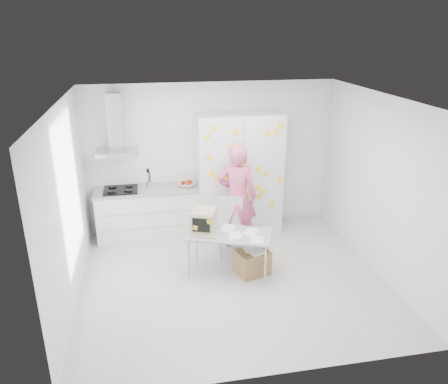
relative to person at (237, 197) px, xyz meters
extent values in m
cube|color=silver|center=(-0.28, -1.06, -0.92)|extent=(4.50, 4.00, 0.02)
cube|color=white|center=(-0.28, 0.94, 0.44)|extent=(4.50, 0.02, 2.70)
cube|color=white|center=(-2.53, -1.06, 0.44)|extent=(0.02, 4.00, 2.70)
cube|color=white|center=(1.97, -1.06, 0.44)|extent=(0.02, 4.00, 2.70)
cube|color=white|center=(-0.28, -1.06, 1.79)|extent=(4.50, 4.00, 0.02)
cube|color=white|center=(-1.48, 0.64, -0.47)|extent=(1.80, 0.60, 0.88)
cube|color=gray|center=(-1.48, 0.34, -0.33)|extent=(1.76, 0.01, 0.01)
cube|color=gray|center=(-1.48, 0.34, -0.61)|extent=(1.76, 0.01, 0.01)
cube|color=#9E9E99|center=(-1.48, 0.64, -0.01)|extent=(1.84, 0.63, 0.04)
cube|color=black|center=(-1.93, 0.64, 0.01)|extent=(0.58, 0.50, 0.03)
cylinder|color=black|center=(-2.07, 0.52, 0.04)|extent=(0.14, 0.14, 0.02)
cylinder|color=black|center=(-1.79, 0.52, 0.04)|extent=(0.14, 0.14, 0.02)
cylinder|color=black|center=(-2.07, 0.76, 0.04)|extent=(0.14, 0.14, 0.02)
cylinder|color=black|center=(-1.79, 0.76, 0.04)|extent=(0.14, 0.14, 0.02)
cylinder|color=silver|center=(-1.43, 0.64, 0.08)|extent=(0.10, 0.10, 0.14)
cylinder|color=black|center=(-1.45, 0.65, 0.18)|extent=(0.01, 0.01, 0.30)
cylinder|color=black|center=(-1.42, 0.63, 0.18)|extent=(0.01, 0.01, 0.30)
cylinder|color=black|center=(-1.43, 0.66, 0.18)|extent=(0.01, 0.01, 0.30)
cube|color=black|center=(-1.45, 0.65, 0.34)|extent=(0.05, 0.01, 0.07)
imported|color=white|center=(-0.78, 0.64, 0.05)|extent=(0.31, 0.31, 0.08)
sphere|color=#B2140F|center=(-0.84, 0.66, 0.07)|extent=(0.08, 0.08, 0.08)
sphere|color=#B2140F|center=(-0.75, 0.59, 0.07)|extent=(0.08, 0.08, 0.08)
sphere|color=#B2140F|center=(-0.71, 0.68, 0.07)|extent=(0.08, 0.08, 0.08)
cylinder|color=yellow|center=(-0.80, 0.66, 0.12)|extent=(0.09, 0.17, 0.10)
cylinder|color=yellow|center=(-0.78, 0.66, 0.12)|extent=(0.04, 0.17, 0.10)
cylinder|color=yellow|center=(-0.75, 0.66, 0.12)|extent=(0.08, 0.17, 0.10)
cube|color=silver|center=(-1.93, 0.69, 0.69)|extent=(0.70, 0.48, 0.07)
cube|color=silver|center=(-1.93, 0.81, 1.19)|extent=(0.26, 0.24, 0.95)
cube|color=silver|center=(0.17, 0.61, 0.19)|extent=(1.50, 0.65, 2.20)
cube|color=slate|center=(0.17, 0.29, 0.19)|extent=(0.01, 0.01, 2.16)
cube|color=silver|center=(0.11, 0.27, 0.19)|extent=(0.02, 0.02, 0.30)
cube|color=silver|center=(0.23, 0.27, 0.19)|extent=(0.02, 0.02, 0.30)
cube|color=yellow|center=(0.58, 0.28, 0.99)|extent=(0.10, 0.00, 0.10)
cube|color=yellow|center=(0.73, 0.28, 1.02)|extent=(0.12, 0.00, 0.12)
cube|color=yellow|center=(0.83, 0.28, 0.14)|extent=(0.12, 0.00, 0.12)
cube|color=yellow|center=(-0.07, 0.28, 0.30)|extent=(0.10, 0.00, 0.10)
cube|color=yellow|center=(0.18, 0.28, 0.44)|extent=(0.12, 0.00, 0.12)
cube|color=yellow|center=(0.54, 0.28, -0.06)|extent=(0.12, 0.00, 0.12)
cube|color=yellow|center=(-0.03, 0.28, -0.04)|extent=(0.10, 0.00, 0.10)
cube|color=yellow|center=(0.04, 0.28, 1.04)|extent=(0.12, 0.00, 0.12)
cube|color=yellow|center=(0.26, 0.28, -0.10)|extent=(0.12, 0.00, 0.12)
cube|color=yellow|center=(0.57, 0.28, 0.28)|extent=(0.12, 0.00, 0.12)
cube|color=yellow|center=(0.45, 0.28, 0.03)|extent=(0.10, 0.00, 0.10)
cube|color=yellow|center=(-0.05, 0.28, 0.78)|extent=(0.12, 0.00, 0.12)
cube|color=yellow|center=(-0.29, 0.28, 0.24)|extent=(0.10, 0.00, 0.10)
cube|color=yellow|center=(-0.38, 0.28, 0.35)|extent=(0.10, 0.00, 0.10)
cube|color=yellow|center=(-0.45, 0.28, 0.98)|extent=(0.11, 0.00, 0.11)
cube|color=yellow|center=(0.10, 0.28, -0.33)|extent=(0.10, 0.00, 0.10)
cube|color=yellow|center=(-0.03, 0.28, 0.31)|extent=(0.11, 0.00, 0.11)
cube|color=yellow|center=(0.70, 0.28, -0.32)|extent=(0.11, 0.00, 0.11)
cube|color=yellow|center=(0.81, 0.28, 1.11)|extent=(0.10, 0.00, 0.10)
cube|color=yellow|center=(0.00, 0.28, 0.61)|extent=(0.10, 0.00, 0.10)
cube|color=yellow|center=(-0.12, 0.28, 0.25)|extent=(0.11, 0.00, 0.11)
cube|color=yellow|center=(0.35, 0.28, -0.39)|extent=(0.10, 0.00, 0.10)
cube|color=yellow|center=(-0.35, 0.28, 1.11)|extent=(0.10, 0.00, 0.10)
cube|color=yellow|center=(-0.41, 0.28, 0.63)|extent=(0.12, 0.00, 0.12)
cube|color=yellow|center=(0.47, 0.28, -0.14)|extent=(0.11, 0.00, 0.11)
cube|color=yellow|center=(0.09, 0.28, 0.82)|extent=(0.11, 0.00, 0.11)
cube|color=yellow|center=(0.43, 0.28, 0.37)|extent=(0.11, 0.00, 0.11)
cube|color=yellow|center=(0.19, 0.28, -0.11)|extent=(0.11, 0.00, 0.11)
imported|color=#D2517D|center=(0.00, 0.00, 0.00)|extent=(0.77, 0.63, 1.82)
cube|color=#959B9E|center=(-0.31, -0.88, -0.25)|extent=(1.40, 1.03, 0.03)
cylinder|color=#A8A9AD|center=(-0.94, -0.92, -0.59)|extent=(0.04, 0.04, 0.65)
cylinder|color=#A8A9AD|center=(0.14, -1.32, -0.59)|extent=(0.04, 0.04, 0.65)
cylinder|color=#A8A9AD|center=(-0.76, -0.43, -0.59)|extent=(0.04, 0.04, 0.65)
cylinder|color=#A8A9AD|center=(0.32, -0.83, -0.59)|extent=(0.04, 0.04, 0.65)
cube|color=tan|center=(-0.66, -0.67, -0.07)|extent=(0.44, 0.46, 0.32)
cube|color=tan|center=(-0.73, -0.85, -0.07)|extent=(0.31, 0.13, 0.29)
cube|color=black|center=(-0.73, -0.85, -0.07)|extent=(0.25, 0.10, 0.22)
cube|color=gold|center=(-0.82, -0.83, -0.12)|extent=(0.08, 0.03, 0.08)
cube|color=gold|center=(-0.61, -0.90, 0.00)|extent=(0.08, 0.03, 0.09)
cube|color=tan|center=(-0.70, -0.90, -0.22)|extent=(0.42, 0.26, 0.02)
cube|color=gray|center=(-0.70, -0.90, -0.21)|extent=(0.37, 0.22, 0.01)
cube|color=silver|center=(-0.24, -0.95, -0.23)|extent=(0.22, 0.29, 0.00)
cube|color=silver|center=(0.02, -0.89, -0.23)|extent=(0.32, 0.33, 0.00)
cube|color=silver|center=(0.05, -1.15, -0.23)|extent=(0.25, 0.31, 0.00)
cube|color=silver|center=(-0.29, -0.69, -0.23)|extent=(0.29, 0.32, 0.00)
cube|color=beige|center=(-0.17, -0.33, -0.44)|extent=(0.49, 0.49, 0.04)
cube|color=beige|center=(-0.14, -0.13, -0.18)|extent=(0.42, 0.09, 0.48)
cylinder|color=#BAB9BE|center=(-0.37, -0.48, -0.69)|extent=(0.03, 0.03, 0.45)
cylinder|color=#BAB9BE|center=(-0.02, -0.53, -0.69)|extent=(0.03, 0.03, 0.45)
cylinder|color=#BAB9BE|center=(-0.32, -0.13, -0.69)|extent=(0.03, 0.03, 0.45)
cylinder|color=#BAB9BE|center=(0.03, -0.18, -0.69)|extent=(0.03, 0.03, 0.45)
cube|color=olive|center=(0.04, -0.94, -0.72)|extent=(0.57, 0.51, 0.38)
cube|color=silver|center=(0.07, -0.96, -0.51)|extent=(0.33, 0.37, 0.03)
cube|color=silver|center=(0.01, -0.92, -0.49)|extent=(0.20, 0.28, 0.00)
camera|label=1|loc=(-1.48, -6.67, 2.70)|focal=35.00mm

